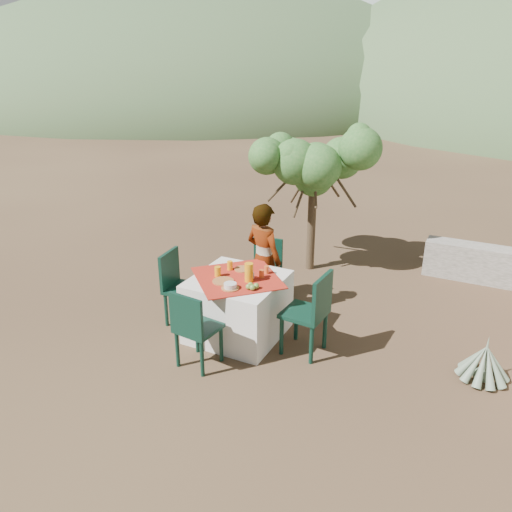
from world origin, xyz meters
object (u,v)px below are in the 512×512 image
at_px(chair_far, 265,267).
at_px(chair_left, 178,284).
at_px(shrub_tree, 319,170).
at_px(agave, 484,363).
at_px(juice_pitcher, 249,272).
at_px(table, 238,306).
at_px(person, 264,259).
at_px(chair_right, 311,310).
at_px(chair_near, 194,327).

relative_size(chair_far, chair_left, 0.94).
bearing_deg(shrub_tree, chair_far, -99.12).
height_order(agave, juice_pitcher, juice_pitcher).
distance_m(chair_far, juice_pitcher, 1.12).
distance_m(table, chair_far, 0.99).
height_order(person, juice_pitcher, person).
bearing_deg(shrub_tree, juice_pitcher, -88.77).
distance_m(chair_left, person, 1.13).
bearing_deg(chair_far, table, -89.63).
bearing_deg(table, juice_pitcher, -11.28).
bearing_deg(chair_left, chair_far, -41.19).
bearing_deg(chair_far, agave, -18.10).
bearing_deg(chair_right, juice_pitcher, -83.36).
xyz_separation_m(table, chair_right, (0.93, -0.00, 0.17)).
bearing_deg(chair_right, person, -122.58).
relative_size(chair_far, shrub_tree, 0.44).
bearing_deg(agave, juice_pitcher, -171.50).
xyz_separation_m(shrub_tree, juice_pitcher, (0.05, -2.40, -0.71)).
xyz_separation_m(table, juice_pitcher, (0.17, -0.03, 0.49)).
height_order(chair_far, person, person).
distance_m(chair_right, juice_pitcher, 0.83).
bearing_deg(table, person, 88.92).
bearing_deg(table, chair_far, 95.94).
bearing_deg(chair_right, shrub_tree, -156.92).
bearing_deg(table, chair_near, -95.93).
bearing_deg(chair_far, chair_right, -49.03).
bearing_deg(agave, person, 172.98).
relative_size(chair_near, juice_pitcher, 4.10).
distance_m(chair_left, juice_pitcher, 1.06).
xyz_separation_m(chair_left, shrub_tree, (0.95, 2.40, 1.06)).
bearing_deg(chair_far, shrub_tree, 75.31).
relative_size(chair_left, agave, 1.63).
relative_size(chair_far, person, 0.60).
bearing_deg(chair_near, chair_far, -83.51).
bearing_deg(chair_right, chair_far, -129.36).
xyz_separation_m(shrub_tree, agave, (2.62, -2.01, -1.39)).
bearing_deg(juice_pitcher, agave, 8.50).
distance_m(chair_far, chair_left, 1.25).
relative_size(chair_left, juice_pitcher, 4.22).
relative_size(chair_right, shrub_tree, 0.50).
relative_size(chair_right, agave, 1.73).
bearing_deg(chair_far, chair_left, -130.98).
xyz_separation_m(chair_far, chair_left, (-0.72, -1.02, 0.03)).
relative_size(chair_far, juice_pitcher, 3.98).
distance_m(chair_left, chair_right, 1.76).
bearing_deg(agave, chair_right, -169.03).
xyz_separation_m(chair_left, juice_pitcher, (1.00, 0.00, 0.35)).
bearing_deg(shrub_tree, agave, -37.58).
distance_m(chair_far, shrub_tree, 1.78).
height_order(chair_left, chair_right, chair_right).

